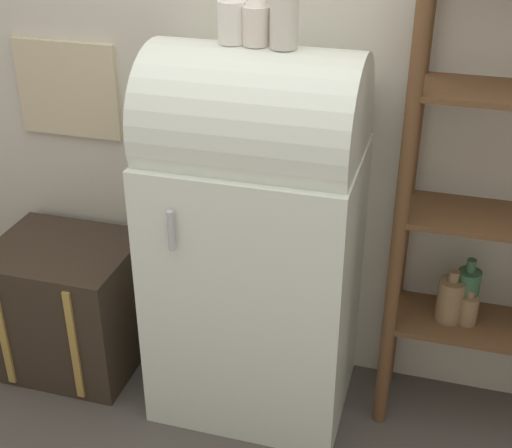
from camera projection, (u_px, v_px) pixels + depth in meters
name	position (u px, v px, depth m)	size (l,w,h in m)	color
ground_plane	(236.00, 438.00, 2.73)	(12.00, 12.00, 0.00)	#4C4742
wall_back	(277.00, 50.00, 2.57)	(7.00, 0.09, 2.70)	beige
refrigerator	(256.00, 237.00, 2.61)	(0.73, 0.59, 1.44)	silver
suitcase_trunk	(69.00, 305.00, 3.02)	(0.58, 0.50, 0.56)	#33281E
shelf_unit	(500.00, 207.00, 2.41)	(0.70, 0.30, 1.77)	brown
vase_left	(232.00, 13.00, 2.25)	(0.09, 0.09, 0.20)	white
vase_center	(256.00, 17.00, 2.23)	(0.09, 0.09, 0.19)	silver
vase_right	(284.00, 10.00, 2.19)	(0.09, 0.09, 0.25)	beige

